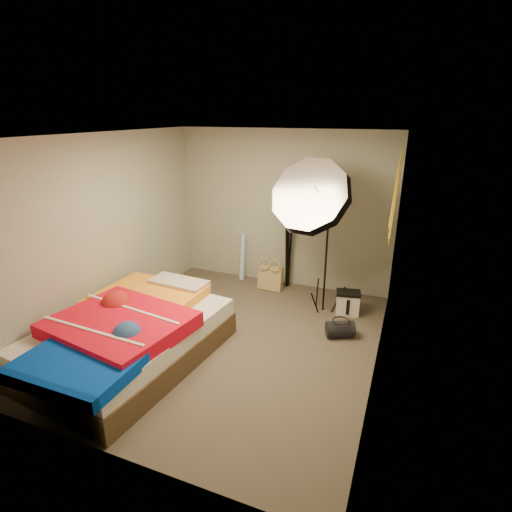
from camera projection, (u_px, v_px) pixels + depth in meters
The scene contains 15 objects.
floor at pixel (231, 340), 5.06m from camera, with size 4.00×4.00×0.00m, color #50483C.
ceiling at pixel (226, 135), 4.21m from camera, with size 4.00×4.00×0.00m, color silver.
wall_back at pixel (282, 210), 6.38m from camera, with size 3.50×3.50×0.00m, color #969B8C.
wall_front at pixel (111, 329), 2.89m from camera, with size 3.50×3.50×0.00m, color #969B8C.
wall_left at pixel (109, 231), 5.24m from camera, with size 4.00×4.00×0.00m, color #969B8C.
wall_right at pixel (386, 267), 4.03m from camera, with size 4.00×4.00×0.00m, color #969B8C.
tote_bag at pixel (271, 278), 6.46m from camera, with size 0.40×0.12×0.40m, color tan.
wrapping_roll at pixel (243, 257), 6.82m from camera, with size 0.09×0.09×0.78m, color #5497D0.
camera_case at pixel (348, 304), 5.68m from camera, with size 0.31×0.22×0.31m, color silver.
duffel_bag at pixel (340, 329), 5.11m from camera, with size 0.21×0.21×0.35m, color black.
wall_stripe_upper at pixel (396, 188), 4.32m from camera, with size 0.02×1.10×0.10m, color gold.
wall_stripe_lower at pixel (395, 202), 4.60m from camera, with size 0.02×1.10×0.10m, color gold.
bed at pixel (129, 335), 4.56m from camera, with size 1.75×2.45×0.65m.
photo_umbrella at pixel (312, 199), 5.27m from camera, with size 1.43×1.12×2.30m.
camera_tripod at pixel (288, 243), 6.38m from camera, with size 0.08×0.08×1.32m.
Camera 1 is at (1.92, -3.96, 2.73)m, focal length 28.00 mm.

